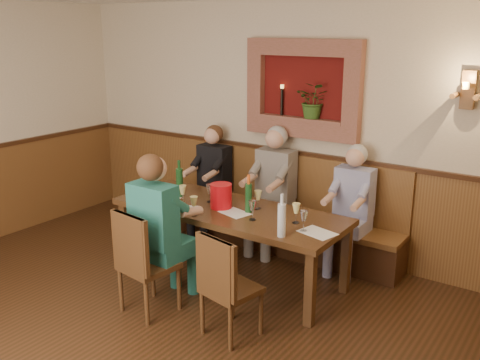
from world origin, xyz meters
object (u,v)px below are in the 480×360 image
(chair_near_left, at_px, (148,282))
(wine_bottle_green_a, at_px, (249,197))
(wine_bottle_green_b, at_px, (180,182))
(water_bottle, at_px, (282,219))
(bench, at_px, (277,221))
(spittoon_bucket, at_px, (221,196))
(person_bench_mid, at_px, (271,201))
(chair_near_right, at_px, (230,306))
(person_bench_right, at_px, (349,221))
(dining_table, at_px, (229,215))
(person_bench_left, at_px, (210,191))
(person_chair_front, at_px, (162,242))

(chair_near_left, bearing_deg, wine_bottle_green_a, 74.20)
(wine_bottle_green_b, relative_size, water_bottle, 1.03)
(bench, xyz_separation_m, wine_bottle_green_a, (0.22, -0.93, 0.58))
(wine_bottle_green_a, relative_size, water_bottle, 0.99)
(spittoon_bucket, relative_size, wine_bottle_green_a, 0.65)
(spittoon_bucket, xyz_separation_m, water_bottle, (0.89, -0.32, 0.03))
(person_bench_mid, bearing_deg, chair_near_left, -95.88)
(chair_near_right, height_order, person_bench_right, person_bench_right)
(dining_table, xyz_separation_m, person_bench_right, (0.94, 0.84, -0.12))
(chair_near_left, distance_m, person_bench_right, 2.16)
(chair_near_right, distance_m, wine_bottle_green_a, 1.17)
(person_bench_left, height_order, wine_bottle_green_b, person_bench_left)
(person_bench_left, distance_m, wine_bottle_green_a, 1.43)
(chair_near_left, height_order, water_bottle, water_bottle)
(person_bench_left, bearing_deg, spittoon_bucket, -46.83)
(dining_table, distance_m, person_bench_left, 1.23)
(person_bench_mid, xyz_separation_m, water_bottle, (0.82, -1.18, 0.31))
(chair_near_right, xyz_separation_m, water_bottle, (0.17, 0.53, 0.64))
(chair_near_right, bearing_deg, person_bench_left, 142.93)
(person_bench_right, bearing_deg, person_chair_front, -125.09)
(person_bench_left, height_order, wine_bottle_green_a, person_bench_left)
(wine_bottle_green_b, bearing_deg, water_bottle, -13.90)
(wine_bottle_green_a, bearing_deg, wine_bottle_green_b, 179.71)
(chair_near_left, height_order, person_bench_left, person_bench_left)
(person_bench_left, xyz_separation_m, wine_bottle_green_b, (0.23, -0.82, 0.35))
(bench, relative_size, chair_near_right, 3.26)
(person_bench_right, bearing_deg, chair_near_right, -99.88)
(chair_near_left, bearing_deg, chair_near_right, 14.20)
(person_bench_right, height_order, spittoon_bucket, person_bench_right)
(person_chair_front, xyz_separation_m, spittoon_bucket, (0.12, 0.75, 0.27))
(bench, xyz_separation_m, person_bench_mid, (-0.01, -0.11, 0.27))
(chair_near_left, xyz_separation_m, wine_bottle_green_a, (0.42, 1.00, 0.62))
(chair_near_right, xyz_separation_m, person_chair_front, (-0.84, 0.10, 0.34))
(chair_near_left, height_order, chair_near_right, chair_near_left)
(person_bench_right, bearing_deg, wine_bottle_green_b, -152.94)
(person_chair_front, bearing_deg, wine_bottle_green_a, 62.02)
(bench, distance_m, wine_bottle_green_b, 1.28)
(person_bench_left, height_order, spittoon_bucket, person_bench_left)
(person_chair_front, relative_size, wine_bottle_green_b, 3.66)
(bench, height_order, wine_bottle_green_a, wine_bottle_green_a)
(chair_near_left, relative_size, wine_bottle_green_a, 2.57)
(bench, bearing_deg, water_bottle, -57.86)
(person_bench_left, xyz_separation_m, spittoon_bucket, (0.81, -0.87, 0.31))
(dining_table, relative_size, spittoon_bucket, 9.73)
(bench, bearing_deg, spittoon_bucket, -94.59)
(person_bench_right, distance_m, person_chair_front, 1.98)
(chair_near_right, distance_m, spittoon_bucket, 1.27)
(dining_table, height_order, water_bottle, water_bottle)
(chair_near_right, height_order, water_bottle, water_bottle)
(chair_near_right, height_order, wine_bottle_green_b, wine_bottle_green_b)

